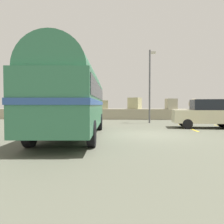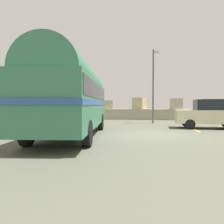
{
  "view_description": "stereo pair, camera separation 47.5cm",
  "coord_description": "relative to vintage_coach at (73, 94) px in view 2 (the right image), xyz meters",
  "views": [
    {
      "loc": [
        -1.18,
        -10.75,
        1.52
      ],
      "look_at": [
        -1.96,
        0.46,
        1.15
      ],
      "focal_mm": 33.92,
      "sensor_mm": 36.0,
      "label": 1
    },
    {
      "loc": [
        -0.71,
        -10.7,
        1.52
      ],
      "look_at": [
        -1.96,
        0.46,
        1.15
      ],
      "focal_mm": 33.92,
      "sensor_mm": 36.0,
      "label": 2
    }
  ],
  "objects": [
    {
      "name": "ground",
      "position": [
        3.71,
        0.79,
        -2.04
      ],
      "size": [
        32.0,
        26.0,
        0.02
      ],
      "color": "#525346"
    },
    {
      "name": "breakwater",
      "position": [
        3.45,
        12.59,
        -1.33
      ],
      "size": [
        31.36,
        2.04,
        2.43
      ],
      "color": "#A0987F",
      "rests_on": "ground"
    },
    {
      "name": "vintage_coach",
      "position": [
        0.0,
        0.0,
        0.0
      ],
      "size": [
        3.05,
        8.74,
        3.7
      ],
      "rotation": [
        0.0,
        0.0,
        0.07
      ],
      "color": "black",
      "rests_on": "ground"
    },
    {
      "name": "parked_car_nearest",
      "position": [
        7.75,
        4.2,
        -1.08
      ],
      "size": [
        4.23,
        2.03,
        1.86
      ],
      "rotation": [
        0.0,
        0.0,
        1.49
      ],
      "color": "black",
      "rests_on": "ground"
    },
    {
      "name": "lamp_post",
      "position": [
        4.48,
        7.8,
        1.38
      ],
      "size": [
        0.61,
        0.74,
        6.05
      ],
      "color": "#5B5B60",
      "rests_on": "ground"
    }
  ]
}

